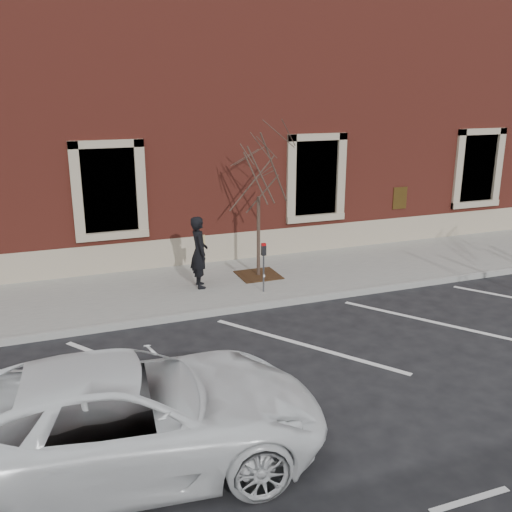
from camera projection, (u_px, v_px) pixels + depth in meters
name	position (u px, v px, depth m)	size (l,w,h in m)	color
ground	(265.00, 307.00, 13.44)	(120.00, 120.00, 0.00)	#28282B
sidewalk_near	(241.00, 282.00, 14.98)	(40.00, 3.50, 0.15)	#A4A29A
curb_near	(266.00, 305.00, 13.37)	(40.00, 0.12, 0.15)	#9E9E99
parking_stripes	(305.00, 345.00, 11.46)	(28.00, 4.40, 0.01)	silver
building_civic	(181.00, 118.00, 19.24)	(40.00, 8.62, 8.00)	maroon
man	(199.00, 252.00, 14.14)	(0.66, 0.43, 1.81)	black
parking_meter	(264.00, 258.00, 13.80)	(0.11, 0.09, 1.23)	#595B60
tree_grate	(258.00, 275.00, 15.25)	(1.07, 1.07, 0.03)	#402914
sapling	(259.00, 174.00, 14.48)	(2.33, 2.33, 3.89)	#4D392E
white_truck	(125.00, 416.00, 7.63)	(2.52, 5.47, 1.52)	white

